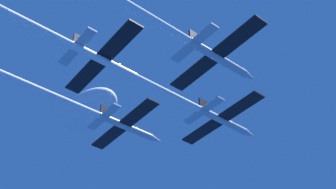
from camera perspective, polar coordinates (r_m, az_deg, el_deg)
name	(u,v)px	position (r m, az deg, el deg)	size (l,w,h in m)	color
jet_lead	(170,94)	(80.07, 0.31, 0.03)	(21.06, 54.76, 3.49)	#B2BAC6
jet_left_wing	(44,92)	(83.09, -16.13, 0.37)	(21.06, 65.39, 3.49)	#B2BAC6
jet_right_wing	(135,9)	(66.27, -4.39, 11.31)	(21.06, 62.85, 3.49)	#B2BAC6
jet_slot	(28,23)	(71.53, -18.08, 9.04)	(21.06, 55.59, 3.49)	#B2BAC6
cloud_puffy	(90,111)	(141.24, -10.38, -2.14)	(25.00, 13.75, 8.75)	white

